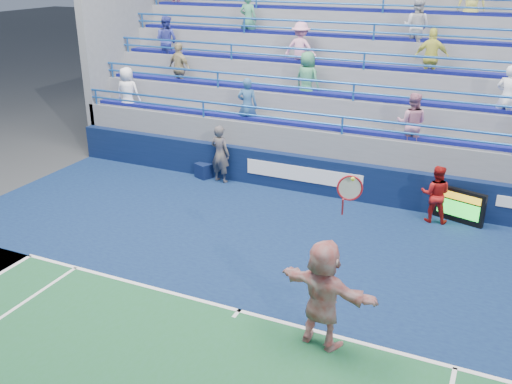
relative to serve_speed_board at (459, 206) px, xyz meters
The scene contains 8 objects.
ground 7.07m from the serve_speed_board, 119.24° to the right, with size 120.00×120.00×0.00m, color #333538.
sponsor_wall 3.46m from the serve_speed_board, behind, with size 18.00×0.32×1.10m.
bleacher_stand 5.48m from the serve_speed_board, 130.03° to the left, with size 18.00×5.61×6.13m.
serve_speed_board is the anchor object (origin of this frame).
judge_chair 7.74m from the serve_speed_board, behind, with size 0.63×0.65×0.85m.
tennis_player 6.66m from the serve_speed_board, 104.47° to the right, with size 2.00×1.00×3.30m.
line_judge 7.12m from the serve_speed_board, behind, with size 0.66×0.43×1.82m, color #151A3A.
ball_girl 0.73m from the serve_speed_board, 159.11° to the right, with size 0.76×0.59×1.56m, color #A21412.
Camera 1 is at (4.27, -8.54, 6.46)m, focal length 40.00 mm.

